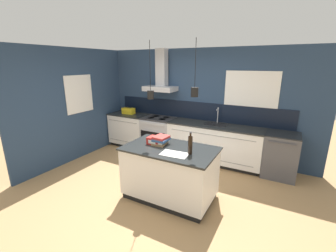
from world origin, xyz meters
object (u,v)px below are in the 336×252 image
(oven_range, at_px, (159,135))
(dishwasher, at_px, (280,155))
(yellow_toolbox, at_px, (128,111))
(red_supply_box, at_px, (155,140))
(book_stack, at_px, (161,140))
(bottle_on_island, at_px, (190,145))

(oven_range, height_order, dishwasher, same)
(yellow_toolbox, bearing_deg, dishwasher, -0.00)
(dishwasher, distance_m, red_supply_box, 2.63)
(oven_range, relative_size, book_stack, 3.12)
(book_stack, bearing_deg, oven_range, 121.74)
(book_stack, xyz_separation_m, yellow_toolbox, (-2.00, 1.68, 0.01))
(red_supply_box, bearing_deg, book_stack, 13.15)
(book_stack, bearing_deg, dishwasher, 42.43)
(oven_range, xyz_separation_m, red_supply_box, (0.93, -1.70, 0.52))
(dishwasher, xyz_separation_m, book_stack, (-1.83, -1.68, 0.53))
(bottle_on_island, bearing_deg, dishwasher, 56.22)
(yellow_toolbox, bearing_deg, bottle_on_island, -35.00)
(bottle_on_island, height_order, book_stack, bottle_on_island)
(bottle_on_island, relative_size, red_supply_box, 1.49)
(red_supply_box, bearing_deg, oven_range, 118.82)
(bottle_on_island, distance_m, red_supply_box, 0.73)
(oven_range, bearing_deg, book_stack, -58.26)
(bottle_on_island, distance_m, yellow_toolbox, 3.19)
(dishwasher, distance_m, book_stack, 2.54)
(oven_range, relative_size, dishwasher, 1.00)
(oven_range, bearing_deg, bottle_on_island, -48.01)
(dishwasher, xyz_separation_m, yellow_toolbox, (-3.84, 0.00, 0.54))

